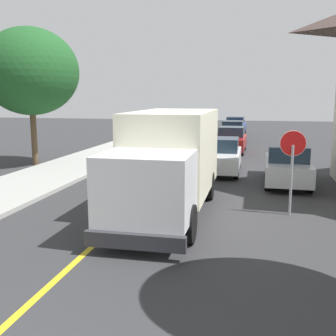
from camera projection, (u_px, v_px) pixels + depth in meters
centre_line_yellow at (132, 210)px, 13.35m from camera, size 0.16×56.00×0.01m
box_truck at (169, 158)px, 12.81m from camera, size 2.43×7.19×3.20m
parked_car_near at (221, 156)px, 19.83m from camera, size 1.85×4.42×1.67m
parked_car_mid at (231, 140)px, 26.91m from camera, size 1.89×4.43×1.67m
parked_car_far at (232, 132)px, 33.06m from camera, size 1.87×4.43×1.67m
parked_car_furthest at (235, 126)px, 39.36m from camera, size 1.99×4.47×1.67m
parked_van_across at (287, 166)px, 17.17m from camera, size 1.88×4.43×1.67m
stop_sign at (292, 156)px, 12.61m from camera, size 0.80×0.10×2.65m
street_tree_down_block at (30, 72)px, 21.24m from camera, size 5.00×5.00×7.17m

